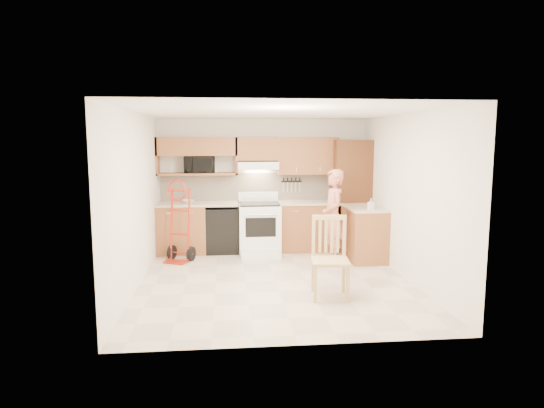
{
  "coord_description": "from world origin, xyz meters",
  "views": [
    {
      "loc": [
        -0.71,
        -6.81,
        2.11
      ],
      "look_at": [
        0.0,
        0.5,
        1.1
      ],
      "focal_mm": 31.04,
      "sensor_mm": 36.0,
      "label": 1
    }
  ],
  "objects": [
    {
      "name": "countertop_left",
      "position": [
        -1.25,
        1.95,
        0.92
      ],
      "size": [
        1.5,
        0.63,
        0.04
      ],
      "primitive_type": "cube",
      "color": "#C4B294",
      "rests_on": "lower_cab_left"
    },
    {
      "name": "lower_cab_right",
      "position": [
        0.83,
        1.95,
        0.45
      ],
      "size": [
        1.14,
        0.6,
        0.9
      ],
      "primitive_type": "cube",
      "color": "brown",
      "rests_on": "ground"
    },
    {
      "name": "countertop_right",
      "position": [
        0.83,
        1.95,
        0.92
      ],
      "size": [
        1.14,
        0.63,
        0.04
      ],
      "primitive_type": "cube",
      "color": "#C4B294",
      "rests_on": "lower_cab_right"
    },
    {
      "name": "dining_chair",
      "position": [
        0.65,
        -0.81,
        0.54
      ],
      "size": [
        0.55,
        0.58,
        1.09
      ],
      "primitive_type": null,
      "rotation": [
        0.0,
        0.0,
        -0.11
      ],
      "color": "#DBB570",
      "rests_on": "ground"
    },
    {
      "name": "wall_right",
      "position": [
        2.01,
        0.0,
        1.25
      ],
      "size": [
        0.02,
        4.5,
        2.5
      ],
      "primitive_type": "cube",
      "color": "silver",
      "rests_on": "ground"
    },
    {
      "name": "upper_shelf_mw",
      "position": [
        -1.25,
        2.08,
        1.47
      ],
      "size": [
        1.5,
        0.33,
        0.04
      ],
      "primitive_type": "cube",
      "color": "brown",
      "rests_on": "wall_back"
    },
    {
      "name": "upper_cab_right",
      "position": [
        0.83,
        2.08,
        1.8
      ],
      "size": [
        1.14,
        0.33,
        0.7
      ],
      "primitive_type": "cube",
      "color": "brown",
      "rests_on": "wall_back"
    },
    {
      "name": "cab_return_right",
      "position": [
        1.7,
        1.15,
        0.45
      ],
      "size": [
        0.6,
        1.0,
        0.9
      ],
      "primitive_type": "cube",
      "color": "brown",
      "rests_on": "ground"
    },
    {
      "name": "upper_cab_left",
      "position": [
        -1.25,
        2.08,
        1.98
      ],
      "size": [
        1.5,
        0.33,
        0.34
      ],
      "primitive_type": "cube",
      "color": "brown",
      "rests_on": "wall_back"
    },
    {
      "name": "ceiling",
      "position": [
        0.0,
        0.0,
        2.51
      ],
      "size": [
        4.0,
        4.5,
        0.02
      ],
      "primitive_type": "cube",
      "color": "white",
      "rests_on": "ground"
    },
    {
      "name": "backsplash",
      "position": [
        0.0,
        2.23,
        1.2
      ],
      "size": [
        3.92,
        0.03,
        0.55
      ],
      "primitive_type": "cube",
      "color": "beige",
      "rests_on": "wall_back"
    },
    {
      "name": "wall_back",
      "position": [
        0.0,
        2.26,
        1.25
      ],
      "size": [
        4.0,
        0.02,
        2.5
      ],
      "primitive_type": "cube",
      "color": "silver",
      "rests_on": "ground"
    },
    {
      "name": "knife_strip",
      "position": [
        0.55,
        2.21,
        1.24
      ],
      "size": [
        0.4,
        0.05,
        0.29
      ],
      "primitive_type": null,
      "color": "black",
      "rests_on": "backsplash"
    },
    {
      "name": "bowl",
      "position": [
        -1.43,
        1.95,
        0.97
      ],
      "size": [
        0.3,
        0.3,
        0.06
      ],
      "primitive_type": "imported",
      "rotation": [
        0.0,
        0.0,
        0.33
      ],
      "color": "white",
      "rests_on": "countertop_left"
    },
    {
      "name": "countertop_return",
      "position": [
        1.7,
        1.15,
        0.92
      ],
      "size": [
        0.63,
        1.0,
        0.04
      ],
      "primitive_type": "cube",
      "color": "#C4B294",
      "rests_on": "cab_return_right"
    },
    {
      "name": "floor",
      "position": [
        0.0,
        0.0,
        -0.01
      ],
      "size": [
        4.0,
        4.5,
        0.02
      ],
      "primitive_type": "cube",
      "color": "beige",
      "rests_on": "ground"
    },
    {
      "name": "wall_front",
      "position": [
        0.0,
        -2.26,
        1.25
      ],
      "size": [
        4.0,
        0.02,
        2.5
      ],
      "primitive_type": "cube",
      "color": "silver",
      "rests_on": "ground"
    },
    {
      "name": "range",
      "position": [
        -0.11,
        1.72,
        0.56
      ],
      "size": [
        0.76,
        1.0,
        1.12
      ],
      "primitive_type": null,
      "color": "white",
      "rests_on": "ground"
    },
    {
      "name": "soap_bottle",
      "position": [
        1.7,
        0.8,
        1.04
      ],
      "size": [
        0.1,
        0.1,
        0.19
      ],
      "primitive_type": "imported",
      "rotation": [
        0.0,
        0.0,
        0.16
      ],
      "color": "white",
      "rests_on": "countertop_return"
    },
    {
      "name": "upper_cab_center",
      "position": [
        -0.12,
        2.08,
        1.94
      ],
      "size": [
        0.76,
        0.33,
        0.44
      ],
      "primitive_type": "cube",
      "color": "brown",
      "rests_on": "wall_back"
    },
    {
      "name": "hand_truck",
      "position": [
        -1.56,
        1.3,
        0.64
      ],
      "size": [
        0.65,
        0.62,
        1.28
      ],
      "primitive_type": null,
      "rotation": [
        0.0,
        0.0,
        -0.4
      ],
      "color": "#AD2212",
      "rests_on": "ground"
    },
    {
      "name": "microwave",
      "position": [
        -1.22,
        2.08,
        1.65
      ],
      "size": [
        0.6,
        0.43,
        0.31
      ],
      "primitive_type": "imported",
      "rotation": [
        0.0,
        0.0,
        0.08
      ],
      "color": "black",
      "rests_on": "upper_shelf_mw"
    },
    {
      "name": "pantry_tall",
      "position": [
        1.65,
        1.95,
        1.05
      ],
      "size": [
        0.7,
        0.6,
        2.1
      ],
      "primitive_type": "cube",
      "color": "#542A10",
      "rests_on": "ground"
    },
    {
      "name": "dishwasher",
      "position": [
        -0.8,
        1.95,
        0.42
      ],
      "size": [
        0.6,
        0.6,
        0.85
      ],
      "primitive_type": "cube",
      "color": "black",
      "rests_on": "ground"
    },
    {
      "name": "lower_cab_left",
      "position": [
        -1.55,
        1.95,
        0.45
      ],
      "size": [
        0.9,
        0.6,
        0.9
      ],
      "primitive_type": "cube",
      "color": "brown",
      "rests_on": "ground"
    },
    {
      "name": "wall_left",
      "position": [
        -2.01,
        0.0,
        1.25
      ],
      "size": [
        0.02,
        4.5,
        2.5
      ],
      "primitive_type": "cube",
      "color": "silver",
      "rests_on": "ground"
    },
    {
      "name": "range_hood",
      "position": [
        -0.12,
        2.02,
        1.63
      ],
      "size": [
        0.76,
        0.46,
        0.14
      ],
      "primitive_type": "cube",
      "color": "white",
      "rests_on": "wall_back"
    },
    {
      "name": "person",
      "position": [
        1.09,
        0.94,
        0.81
      ],
      "size": [
        0.41,
        0.6,
        1.62
      ],
      "primitive_type": "imported",
      "rotation": [
        0.0,
        0.0,
        -1.53
      ],
      "color": "#CF705B",
      "rests_on": "ground"
    }
  ]
}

